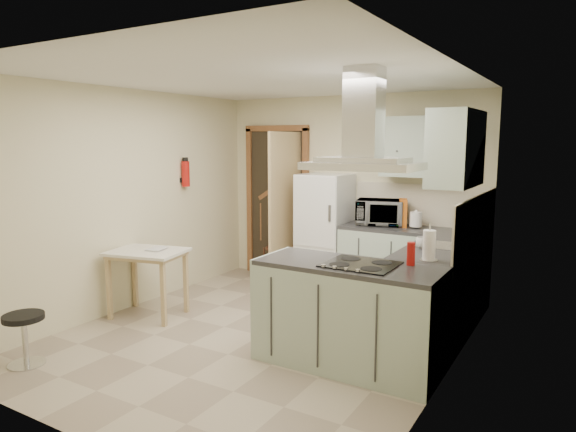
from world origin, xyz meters
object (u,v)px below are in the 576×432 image
Objects in this scene: peninsula at (349,315)px; bentwood_chair at (280,248)px; drop_leaf_table at (148,283)px; microwave at (380,212)px; fridge at (325,232)px; extractor_hood at (363,166)px; stool at (25,339)px.

bentwood_chair reaches higher than peninsula.
drop_leaf_table is 2.04m from bentwood_chair.
bentwood_chair is (-1.92, 2.01, 0.01)m from peninsula.
drop_leaf_table is 2.85m from microwave.
fridge reaches higher than peninsula.
fridge is 1.90× the size of drop_leaf_table.
extractor_hood is 2.21m from microwave.
peninsula is 1.97× the size of drop_leaf_table.
bentwood_chair is at bearing 81.99° from stool.
microwave is (-0.60, 2.03, -0.67)m from extractor_hood.
peninsula is 1.69× the size of bentwood_chair.
stool is (-2.40, -1.42, -0.22)m from peninsula.
extractor_hood is at bearing 0.00° from peninsula.
peninsula is 1.72× the size of extractor_hood.
microwave is (-0.50, 2.03, 0.60)m from peninsula.
fridge is 3.30× the size of stool.
stool is (-0.48, -3.42, -0.23)m from bentwood_chair.
drop_leaf_table is 1.73× the size of stool.
extractor_hood is (0.10, 0.00, 1.27)m from peninsula.
microwave reaches higher than drop_leaf_table.
extractor_hood reaches higher than drop_leaf_table.
fridge reaches higher than bentwood_chair.
microwave is (1.91, 1.99, 0.69)m from drop_leaf_table.
fridge is 2.31m from drop_leaf_table.
stool is at bearing -149.45° from peninsula.
peninsula is at bearing -22.49° from bentwood_chair.
peninsula is 1.27m from extractor_hood.
fridge is 2.69× the size of microwave.
drop_leaf_table is (-2.41, 0.03, -0.08)m from peninsula.
stool is 0.82× the size of microwave.
extractor_hood reaches higher than peninsula.
extractor_hood is 1.98× the size of stool.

